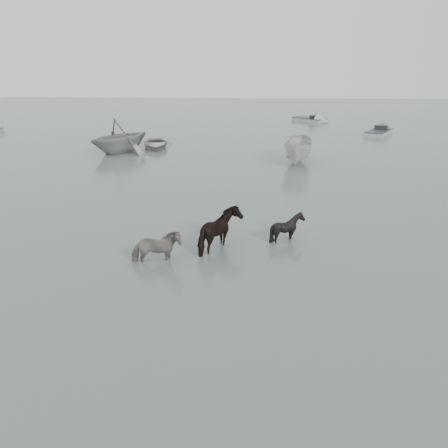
{
  "coord_description": "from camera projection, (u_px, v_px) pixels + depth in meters",
  "views": [
    {
      "loc": [
        -0.9,
        -13.81,
        6.46
      ],
      "look_at": [
        -1.43,
        0.76,
        1.0
      ],
      "focal_mm": 35.0,
      "sensor_mm": 36.0,
      "label": 1
    }
  ],
  "objects": [
    {
      "name": "ground",
      "position": [
        264.0,
        259.0,
        15.16
      ],
      "size": [
        140.0,
        140.0,
        0.0
      ],
      "primitive_type": "plane",
      "color": "#516058",
      "rests_on": "ground"
    },
    {
      "name": "pony_pinto",
      "position": [
        156.0,
        242.0,
        14.73
      ],
      "size": [
        1.82,
        1.16,
        1.42
      ],
      "primitive_type": "imported",
      "rotation": [
        0.0,
        0.0,
        1.82
      ],
      "color": "black",
      "rests_on": "ground"
    },
    {
      "name": "rowboat_lead",
      "position": [
        155.0,
        142.0,
        34.43
      ],
      "size": [
        3.7,
        4.6,
        0.85
      ],
      "primitive_type": "imported",
      "rotation": [
        0.0,
        0.0,
        0.21
      ],
      "color": "#A5A5A0",
      "rests_on": "ground"
    },
    {
      "name": "pony_dark",
      "position": [
        221.0,
        227.0,
        15.67
      ],
      "size": [
        1.63,
        1.85,
        1.72
      ],
      "primitive_type": "imported",
      "rotation": [
        0.0,
        0.0,
        1.47
      ],
      "color": "black",
      "rests_on": "ground"
    },
    {
      "name": "skiff_mid",
      "position": [
        309.0,
        118.0,
        49.47
      ],
      "size": [
        4.91,
        4.89,
        0.75
      ],
      "primitive_type": null,
      "rotation": [
        0.0,
        0.0,
        -0.78
      ],
      "color": "#ACAFAC",
      "rests_on": "ground"
    },
    {
      "name": "rowboat_trail",
      "position": [
        120.0,
        135.0,
        32.33
      ],
      "size": [
        6.47,
        6.59,
        2.63
      ],
      "primitive_type": "imported",
      "rotation": [
        0.0,
        0.0,
        2.49
      ],
      "color": "gray",
      "rests_on": "ground"
    },
    {
      "name": "boat_small",
      "position": [
        299.0,
        149.0,
        29.28
      ],
      "size": [
        2.75,
        5.0,
        1.82
      ],
      "primitive_type": "imported",
      "rotation": [
        0.0,
        0.0,
        -0.22
      ],
      "color": "beige",
      "rests_on": "ground"
    },
    {
      "name": "pony_black",
      "position": [
        288.0,
        224.0,
        16.57
      ],
      "size": [
        1.44,
        1.36,
        1.31
      ],
      "primitive_type": "imported",
      "rotation": [
        0.0,
        0.0,
        1.27
      ],
      "color": "black",
      "rests_on": "ground"
    },
    {
      "name": "skiff_port",
      "position": [
        379.0,
        130.0,
        40.72
      ],
      "size": [
        4.28,
        5.77,
        0.75
      ],
      "primitive_type": null,
      "rotation": [
        0.0,
        0.0,
        1.04
      ],
      "color": "#A5A8A5",
      "rests_on": "ground"
    }
  ]
}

